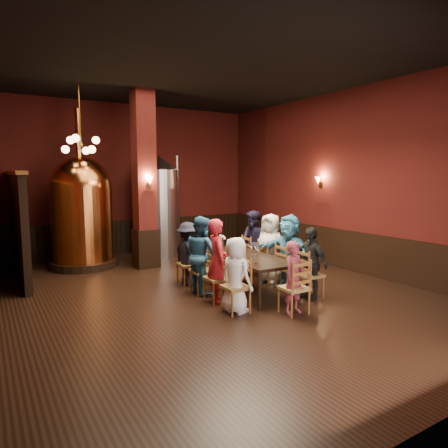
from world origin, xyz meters
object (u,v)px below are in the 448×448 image
dining_table (246,258)px  rose_vase (222,239)px  person_0 (236,275)px  person_1 (217,261)px  copper_kettle (82,211)px  steel_vessel (159,206)px  person_2 (202,255)px

dining_table → rose_vase: size_ratio=8.09×
person_0 → person_1: person_1 is taller
dining_table → copper_kettle: size_ratio=0.60×
person_1 → steel_vessel: 4.83m
copper_kettle → person_1: bearing=-70.5°
person_0 → person_2: person_2 is taller
person_2 → steel_vessel: (0.75, 4.06, 0.68)m
dining_table → person_2: (-0.84, 0.36, 0.10)m
steel_vessel → rose_vase: 3.46m
dining_table → copper_kettle: 4.73m
dining_table → rose_vase: bearing=90.2°
copper_kettle → rose_vase: (2.42, -3.01, -0.53)m
dining_table → person_2: 0.92m
person_0 → person_2: bearing=-15.7°
person_2 → copper_kettle: (-1.55, 3.65, 0.68)m
dining_table → steel_vessel: (-0.09, 4.41, 0.78)m
steel_vessel → dining_table: bearing=-88.9°
person_0 → steel_vessel: 5.50m
person_2 → person_1: bearing=174.3°
person_0 → rose_vase: (0.91, 1.97, 0.28)m
person_1 → copper_kettle: copper_kettle is taller
person_2 → copper_kettle: copper_kettle is taller
person_0 → person_1: (0.02, 0.67, 0.13)m
rose_vase → person_1: bearing=-124.4°
steel_vessel → person_2: bearing=-100.5°
dining_table → steel_vessel: 4.48m
dining_table → person_1: bearing=-158.8°
person_0 → steel_vessel: size_ratio=0.45×
person_0 → steel_vessel: bearing=-22.2°
person_0 → person_1: 0.68m
person_1 → rose_vase: (0.89, 1.30, 0.15)m
dining_table → steel_vessel: steel_vessel is taller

